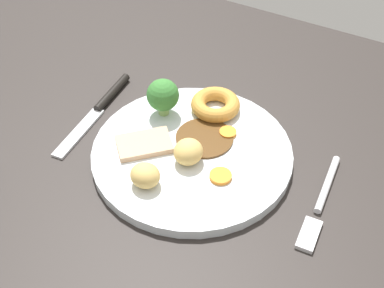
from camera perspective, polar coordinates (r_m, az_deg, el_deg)
The scene contains 12 objects.
dining_table at distance 65.12cm, azimuth 0.34°, elevation -4.55°, with size 120.00×84.00×3.60cm, color #2B2623.
dinner_plate at distance 65.41cm, azimuth 0.00°, elevation -1.07°, with size 25.82×25.82×1.40cm, color white.
gravy_pool at distance 66.32cm, azimuth 1.42°, elevation 0.71°, with size 7.60×7.60×0.30cm, color #563819.
meat_slice_main at distance 65.16cm, azimuth -5.57°, elevation -0.19°, with size 6.92×4.53×0.80cm, color tan.
yorkshire_pudding at distance 70.15cm, azimuth 2.65°, elevation 4.46°, with size 6.82×6.82×2.01cm, color #C68938.
roast_potato_left at distance 62.40cm, azimuth -0.42°, elevation -0.88°, with size 3.61×3.80×3.15cm, color #D8B260.
roast_potato_right at distance 60.08cm, azimuth -5.30°, elevation -3.54°, with size 3.67×3.35×2.93cm, color #D8B260.
carrot_coin_front at distance 61.41cm, azimuth 3.18°, elevation -3.70°, with size 2.73×2.73×0.50cm, color orange.
carrot_coin_back at distance 67.04cm, azimuth 4.06°, elevation 1.30°, with size 2.27×2.27×0.51cm, color orange.
broccoli_floret at distance 68.39cm, azimuth -3.30°, elevation 5.47°, with size 4.42×4.42×5.38cm.
fork at distance 62.10cm, azimuth 14.23°, elevation -6.52°, with size 2.64×15.32×0.90cm.
knife at distance 73.97cm, azimuth -10.26°, elevation 4.18°, with size 3.26×18.55×1.20cm.
Camera 1 is at (-20.92, 37.69, 50.62)cm, focal length 47.39 mm.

